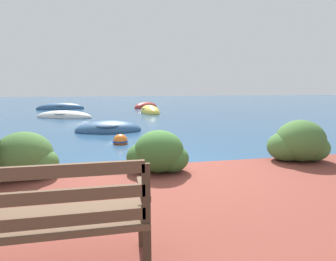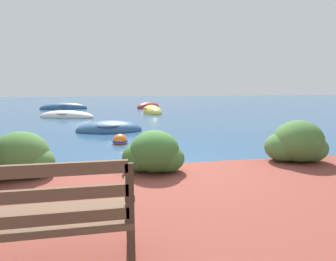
% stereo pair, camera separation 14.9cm
% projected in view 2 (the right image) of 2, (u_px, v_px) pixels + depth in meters
% --- Properties ---
extents(ground_plane, '(80.00, 80.00, 0.00)m').
position_uv_depth(ground_plane, '(164.00, 175.00, 4.95)').
color(ground_plane, navy).
extents(park_bench, '(1.48, 0.48, 0.93)m').
position_uv_depth(park_bench, '(34.00, 216.00, 1.95)').
color(park_bench, '#433123').
rests_on(park_bench, patio_terrace).
extents(hedge_clump_far_left, '(1.08, 0.78, 0.74)m').
position_uv_depth(hedge_clump_far_left, '(20.00, 157.00, 4.17)').
color(hedge_clump_far_left, '#426B33').
rests_on(hedge_clump_far_left, patio_terrace).
extents(hedge_clump_left, '(1.05, 0.76, 0.71)m').
position_uv_depth(hedge_clump_left, '(154.00, 154.00, 4.42)').
color(hedge_clump_left, '#38662D').
rests_on(hedge_clump_left, patio_terrace).
extents(hedge_clump_centre, '(1.18, 0.85, 0.80)m').
position_uv_depth(hedge_clump_centre, '(297.00, 144.00, 5.01)').
color(hedge_clump_centre, '#426B33').
rests_on(hedge_clump_centre, patio_terrace).
extents(rowboat_nearest, '(2.46, 1.27, 0.70)m').
position_uv_depth(rowboat_nearest, '(109.00, 130.00, 9.74)').
color(rowboat_nearest, '#2D517A').
rests_on(rowboat_nearest, ground_plane).
extents(rowboat_mid, '(3.26, 2.03, 0.68)m').
position_uv_depth(rowboat_mid, '(67.00, 117.00, 13.96)').
color(rowboat_mid, silver).
rests_on(rowboat_mid, ground_plane).
extents(rowboat_far, '(1.38, 2.69, 0.86)m').
position_uv_depth(rowboat_far, '(152.00, 112.00, 16.40)').
color(rowboat_far, '#DBC64C').
rests_on(rowboat_far, ground_plane).
extents(rowboat_outer, '(2.34, 2.18, 0.80)m').
position_uv_depth(rowboat_outer, '(149.00, 107.00, 20.19)').
color(rowboat_outer, '#9E2D28').
rests_on(rowboat_outer, ground_plane).
extents(rowboat_distant, '(3.35, 1.28, 0.80)m').
position_uv_depth(rowboat_distant, '(64.00, 108.00, 19.13)').
color(rowboat_distant, '#2D517A').
rests_on(rowboat_distant, ground_plane).
extents(mooring_buoy, '(0.46, 0.46, 0.42)m').
position_uv_depth(mooring_buoy, '(120.00, 141.00, 7.66)').
color(mooring_buoy, orange).
rests_on(mooring_buoy, ground_plane).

